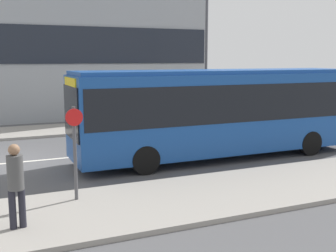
% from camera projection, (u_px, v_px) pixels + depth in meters
% --- Properties ---
extents(ground_plane, '(120.00, 120.00, 0.00)m').
position_uv_depth(ground_plane, '(19.00, 162.00, 15.41)').
color(ground_plane, '#4F4F51').
extents(sidewalk_near, '(44.00, 3.50, 0.13)m').
position_uv_depth(sidewalk_near, '(40.00, 220.00, 9.75)').
color(sidewalk_near, gray).
rests_on(sidewalk_near, ground_plane).
extents(sidewalk_far, '(44.00, 3.50, 0.13)m').
position_uv_depth(sidewalk_far, '(9.00, 133.00, 21.05)').
color(sidewalk_far, gray).
rests_on(sidewalk_far, ground_plane).
extents(lane_centerline, '(41.80, 0.16, 0.01)m').
position_uv_depth(lane_centerline, '(19.00, 162.00, 15.41)').
color(lane_centerline, silver).
rests_on(lane_centerline, ground_plane).
extents(city_bus, '(11.17, 2.57, 3.34)m').
position_uv_depth(city_bus, '(219.00, 108.00, 15.92)').
color(city_bus, '#194793').
rests_on(city_bus, ground_plane).
extents(parked_car_0, '(4.38, 1.73, 1.39)m').
position_uv_depth(parked_car_0, '(250.00, 115.00, 23.28)').
color(parked_car_0, '#A39E84').
rests_on(parked_car_0, ground_plane).
extents(parked_car_1, '(4.24, 1.74, 1.29)m').
position_uv_depth(parked_car_1, '(326.00, 111.00, 25.38)').
color(parked_car_1, maroon).
rests_on(parked_car_1, ground_plane).
extents(pedestrian_near_stop, '(0.35, 0.34, 1.85)m').
position_uv_depth(pedestrian_near_stop, '(16.00, 180.00, 8.95)').
color(pedestrian_near_stop, '#23232D').
rests_on(pedestrian_near_stop, sidewalk_near).
extents(bus_stop_sign, '(0.44, 0.12, 2.44)m').
position_uv_depth(bus_stop_sign, '(75.00, 146.00, 10.72)').
color(bus_stop_sign, '#4C4C51').
rests_on(bus_stop_sign, sidewalk_near).
extents(street_lamp, '(0.36, 0.36, 8.23)m').
position_uv_depth(street_lamp, '(206.00, 36.00, 23.75)').
color(street_lamp, '#4C4C51').
rests_on(street_lamp, sidewalk_far).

